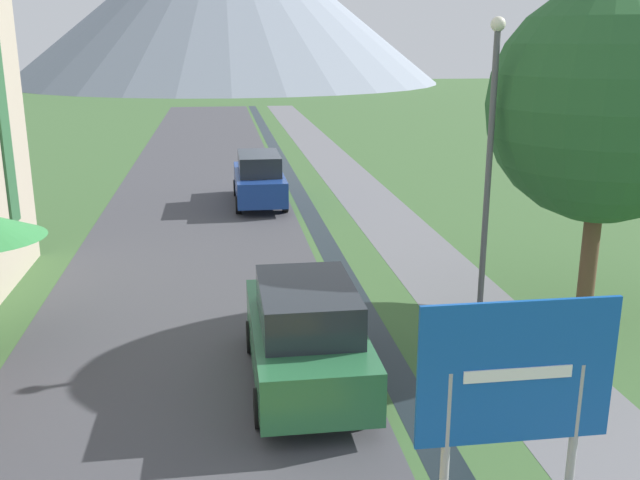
# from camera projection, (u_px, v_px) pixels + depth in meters

# --- Properties ---
(ground_plane) EXTENTS (160.00, 160.00, 0.00)m
(ground_plane) POSITION_uv_depth(u_px,v_px,m) (274.00, 216.00, 23.56)
(ground_plane) COLOR #3D6033
(road) EXTENTS (6.40, 60.00, 0.01)m
(road) POSITION_uv_depth(u_px,v_px,m) (203.00, 166.00, 32.75)
(road) COLOR #424247
(road) RESTS_ON ground_plane
(footpath) EXTENTS (2.20, 60.00, 0.01)m
(footpath) POSITION_uv_depth(u_px,v_px,m) (334.00, 163.00, 33.57)
(footpath) COLOR slate
(footpath) RESTS_ON ground_plane
(drainage_channel) EXTENTS (0.60, 60.00, 0.00)m
(drainage_channel) POSITION_uv_depth(u_px,v_px,m) (283.00, 164.00, 33.25)
(drainage_channel) COLOR black
(drainage_channel) RESTS_ON ground_plane
(road_sign) EXTENTS (2.18, 0.11, 3.04)m
(road_sign) POSITION_uv_depth(u_px,v_px,m) (515.00, 391.00, 7.60)
(road_sign) COLOR #9E9EA3
(road_sign) RESTS_ON ground_plane
(parked_car_near) EXTENTS (1.88, 4.32, 1.82)m
(parked_car_near) POSITION_uv_depth(u_px,v_px,m) (306.00, 334.00, 11.85)
(parked_car_near) COLOR #28663D
(parked_car_near) RESTS_ON ground_plane
(parked_car_far) EXTENTS (1.75, 4.58, 1.82)m
(parked_car_far) POSITION_uv_depth(u_px,v_px,m) (259.00, 179.00, 24.98)
(parked_car_far) COLOR navy
(parked_car_far) RESTS_ON ground_plane
(streetlamp) EXTENTS (0.28, 0.28, 6.04)m
(streetlamp) POSITION_uv_depth(u_px,v_px,m) (490.00, 152.00, 13.78)
(streetlamp) COLOR #515156
(streetlamp) RESTS_ON ground_plane
(tree_by_path) EXTENTS (4.74, 4.74, 6.73)m
(tree_by_path) POSITION_uv_depth(u_px,v_px,m) (606.00, 105.00, 14.22)
(tree_by_path) COLOR brown
(tree_by_path) RESTS_ON ground_plane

